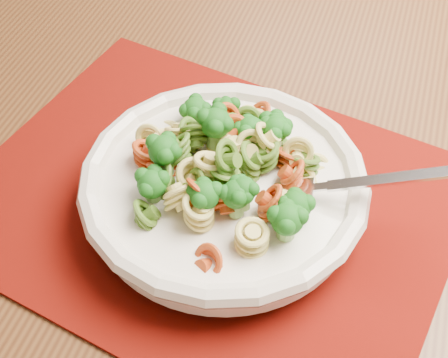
# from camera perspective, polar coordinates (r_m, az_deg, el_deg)

# --- Properties ---
(dining_table) EXTENTS (1.62, 1.21, 0.79)m
(dining_table) POSITION_cam_1_polar(r_m,az_deg,el_deg) (0.71, 6.19, -2.86)
(dining_table) COLOR #583519
(dining_table) RESTS_ON ground
(placemat) EXTENTS (0.53, 0.48, 0.00)m
(placemat) POSITION_cam_1_polar(r_m,az_deg,el_deg) (0.58, -1.40, -1.96)
(placemat) COLOR #610A04
(placemat) RESTS_ON dining_table
(pasta_bowl) EXTENTS (0.26, 0.26, 0.05)m
(pasta_bowl) POSITION_cam_1_polar(r_m,az_deg,el_deg) (0.55, -0.00, -0.73)
(pasta_bowl) COLOR silver
(pasta_bowl) RESTS_ON placemat
(pasta_broccoli_heap) EXTENTS (0.22, 0.22, 0.06)m
(pasta_broccoli_heap) POSITION_cam_1_polar(r_m,az_deg,el_deg) (0.54, -0.00, 0.43)
(pasta_broccoli_heap) COLOR tan
(pasta_broccoli_heap) RESTS_ON pasta_bowl
(fork) EXTENTS (0.18, 0.03, 0.08)m
(fork) POSITION_cam_1_polar(r_m,az_deg,el_deg) (0.53, 6.83, -0.97)
(fork) COLOR silver
(fork) RESTS_ON pasta_bowl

